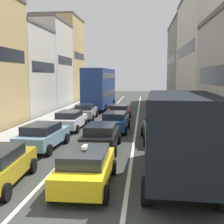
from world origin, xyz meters
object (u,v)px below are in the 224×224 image
object	(u,v)px
hatchback_centre_lane_third	(115,121)
coupe_centre_lane_fourth	(119,112)
sedan_left_lane_fourth	(85,111)
sedan_right_lane_behind_truck	(158,129)
wagon_left_lane_second	(43,135)
removalist_box_truck	(179,134)
sedan_centre_lane_second	(101,136)
bus_mid_queue_primary	(100,87)
taxi_centre_lane_front	(86,167)
sedan_left_lane_third	(70,120)

from	to	relation	value
hatchback_centre_lane_third	coupe_centre_lane_fourth	size ratio (longest dim) A/B	1.00
sedan_left_lane_fourth	sedan_right_lane_behind_truck	distance (m)	11.05
wagon_left_lane_second	hatchback_centre_lane_third	world-z (taller)	same
removalist_box_truck	sedan_centre_lane_second	world-z (taller)	removalist_box_truck
sedan_centre_lane_second	sedan_left_lane_fourth	bearing A→B (deg)	15.95
removalist_box_truck	bus_mid_queue_primary	size ratio (longest dim) A/B	0.74
hatchback_centre_lane_third	coupe_centre_lane_fourth	xyz separation A→B (m)	(-0.15, 5.61, 0.00)
sedan_left_lane_fourth	sedan_right_lane_behind_truck	size ratio (longest dim) A/B	0.99
removalist_box_truck	hatchback_centre_lane_third	xyz separation A→B (m)	(-3.55, 10.23, -1.18)
taxi_centre_lane_front	sedan_left_lane_fourth	size ratio (longest dim) A/B	0.99
sedan_left_lane_third	sedan_left_lane_fourth	distance (m)	5.54
taxi_centre_lane_front	sedan_right_lane_behind_truck	distance (m)	8.67
removalist_box_truck	sedan_left_lane_third	distance (m)	12.74
wagon_left_lane_second	sedan_left_lane_fourth	size ratio (longest dim) A/B	1.01
bus_mid_queue_primary	sedan_left_lane_fourth	bearing A→B (deg)	-179.00
removalist_box_truck	taxi_centre_lane_front	world-z (taller)	removalist_box_truck
hatchback_centre_lane_third	bus_mid_queue_primary	bearing A→B (deg)	14.68
taxi_centre_lane_front	bus_mid_queue_primary	size ratio (longest dim) A/B	0.41
taxi_centre_lane_front	coupe_centre_lane_fourth	xyz separation A→B (m)	(-0.11, 16.76, -0.00)
sedan_centre_lane_second	hatchback_centre_lane_third	size ratio (longest dim) A/B	0.99
removalist_box_truck	taxi_centre_lane_front	bearing A→B (deg)	107.09
sedan_centre_lane_second	bus_mid_queue_primary	bearing A→B (deg)	8.86
sedan_left_lane_third	bus_mid_queue_primary	size ratio (longest dim) A/B	0.41
removalist_box_truck	sedan_centre_lane_second	distance (m)	6.21
sedan_left_lane_third	bus_mid_queue_primary	bearing A→B (deg)	0.33
coupe_centre_lane_fourth	sedan_left_lane_third	bearing A→B (deg)	148.26
wagon_left_lane_second	coupe_centre_lane_fourth	bearing A→B (deg)	-13.88
hatchback_centre_lane_third	sedan_right_lane_behind_truck	world-z (taller)	same
removalist_box_truck	sedan_right_lane_behind_truck	distance (m)	7.27
wagon_left_lane_second	coupe_centre_lane_fourth	distance (m)	11.89
removalist_box_truck	taxi_centre_lane_front	distance (m)	3.88
hatchback_centre_lane_third	taxi_centre_lane_front	bearing A→B (deg)	-178.58
removalist_box_truck	bus_mid_queue_primary	world-z (taller)	bus_mid_queue_primary
coupe_centre_lane_fourth	sedan_right_lane_behind_truck	size ratio (longest dim) A/B	0.99
bus_mid_queue_primary	wagon_left_lane_second	bearing A→B (deg)	-178.98
sedan_right_lane_behind_truck	wagon_left_lane_second	bearing A→B (deg)	108.41
sedan_right_lane_behind_truck	sedan_left_lane_third	bearing A→B (deg)	60.32
wagon_left_lane_second	bus_mid_queue_primary	size ratio (longest dim) A/B	0.42
taxi_centre_lane_front	bus_mid_queue_primary	distance (m)	25.88
sedan_left_lane_fourth	bus_mid_queue_primary	size ratio (longest dim) A/B	0.41
wagon_left_lane_second	sedan_left_lane_fourth	distance (m)	11.55
sedan_left_lane_third	coupe_centre_lane_fourth	size ratio (longest dim) A/B	1.00
taxi_centre_lane_front	hatchback_centre_lane_third	world-z (taller)	taxi_centre_lane_front
removalist_box_truck	wagon_left_lane_second	distance (m)	8.57
wagon_left_lane_second	sedan_centre_lane_second	bearing A→B (deg)	-82.29
hatchback_centre_lane_third	sedan_left_lane_fourth	size ratio (longest dim) A/B	1.00
sedan_left_lane_third	coupe_centre_lane_fourth	bearing A→B (deg)	-31.46
hatchback_centre_lane_third	sedan_centre_lane_second	bearing A→B (deg)	178.73
wagon_left_lane_second	coupe_centre_lane_fourth	size ratio (longest dim) A/B	1.02
wagon_left_lane_second	sedan_right_lane_behind_truck	xyz separation A→B (m)	(6.75, 2.68, 0.00)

